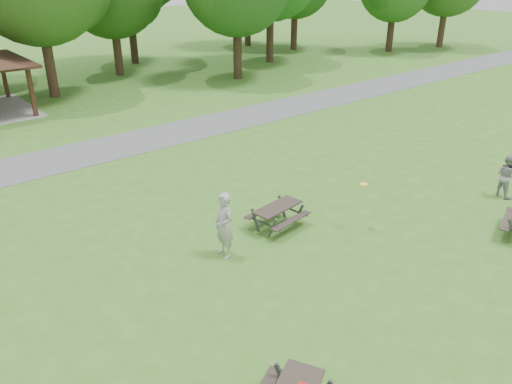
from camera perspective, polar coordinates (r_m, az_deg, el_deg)
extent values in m
plane|color=#33671D|center=(12.69, 8.13, -12.52)|extent=(160.00, 160.00, 0.00)
cube|color=#4F4F51|center=(23.28, -17.80, 4.50)|extent=(120.00, 3.20, 0.02)
cube|color=#311D12|center=(29.56, -24.24, 10.33)|extent=(0.22, 0.22, 2.60)
cube|color=#362313|center=(34.71, -26.86, 11.75)|extent=(0.22, 0.22, 2.60)
cylinder|color=#322116|center=(33.54, -22.52, 13.39)|extent=(0.60, 0.60, 4.02)
cylinder|color=#332116|center=(38.90, -15.54, 15.26)|extent=(0.60, 0.60, 3.43)
cylinder|color=black|center=(36.35, -2.13, 15.76)|extent=(0.60, 0.60, 3.78)
cylinder|color=black|center=(42.74, 1.60, 17.43)|extent=(0.60, 0.60, 4.20)
cylinder|color=#311E15|center=(49.35, 4.38, 18.01)|extent=(0.60, 0.60, 3.57)
cylinder|color=black|center=(49.56, 15.10, 17.18)|extent=(0.60, 0.60, 3.36)
cylinder|color=black|center=(43.22, -13.92, 17.07)|extent=(0.60, 0.60, 4.55)
cylinder|color=black|center=(51.40, -0.96, 18.74)|extent=(0.60, 0.60, 4.27)
cylinder|color=#322116|center=(53.67, 20.48, 17.21)|extent=(0.60, 0.60, 3.67)
cube|color=#444446|center=(10.18, 3.12, -20.82)|extent=(0.23, 0.37, 0.80)
cube|color=black|center=(15.57, 2.49, -1.73)|extent=(1.77, 0.90, 0.05)
cube|color=#2A221E|center=(15.38, 4.05, -3.28)|extent=(1.71, 0.48, 0.04)
cube|color=#2A251E|center=(16.02, 0.95, -2.02)|extent=(1.71, 0.48, 0.04)
cube|color=#464649|center=(15.09, 1.89, -4.12)|extent=(0.11, 0.36, 0.73)
cube|color=#3F3F42|center=(15.50, -0.08, -3.26)|extent=(0.11, 0.36, 0.73)
cube|color=#404043|center=(15.28, 0.89, -3.59)|extent=(0.25, 1.37, 0.05)
cube|color=#3D3D3F|center=(15.98, 4.94, -2.44)|extent=(0.11, 0.36, 0.73)
cube|color=#454548|center=(16.37, 3.00, -1.68)|extent=(0.11, 0.36, 0.73)
cube|color=#424244|center=(16.16, 3.96, -1.97)|extent=(0.25, 1.37, 0.05)
cube|color=#2F2822|center=(17.28, 26.83, -2.73)|extent=(1.75, 0.81, 0.04)
cube|color=#3E3E40|center=(16.70, 27.22, -4.03)|extent=(0.18, 0.37, 0.76)
cylinder|color=yellow|center=(15.58, 12.21, 0.89)|extent=(0.29, 0.29, 0.02)
imported|color=#9A9A9D|center=(13.94, -3.67, -3.83)|extent=(0.50, 0.73, 1.94)
imported|color=gray|center=(19.66, 26.65, 1.67)|extent=(0.72, 0.86, 1.56)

